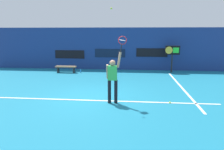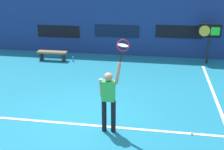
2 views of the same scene
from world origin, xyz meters
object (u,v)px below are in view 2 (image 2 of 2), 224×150
Objects in this scene: spare_ball at (192,133)px; scoreboard_clock at (210,33)px; tennis_racket at (123,47)px; water_bottle at (73,59)px; tennis_player at (109,97)px; court_bench at (52,54)px.

scoreboard_clock is at bearing 79.47° from spare_ball.
tennis_racket is 7.01m from water_bottle.
water_bottle is 7.54m from spare_ball.
tennis_racket is at bearing -0.68° from tennis_player.
tennis_racket is 7.35m from scoreboard_clock.
spare_ball is at bearing -43.73° from court_bench.
water_bottle is at bearing 130.98° from spare_ball.
tennis_racket reaches higher than water_bottle.
tennis_racket is 0.44× the size of court_bench.
water_bottle is at bearing -173.16° from scoreboard_clock.
tennis_player is 6.99m from court_bench.
tennis_racket reaches higher than court_bench.
tennis_racket is 3.01m from spare_ball.
tennis_player is 6.53m from water_bottle.
tennis_player reaches higher than water_bottle.
tennis_racket reaches higher than spare_ball.
water_bottle is 3.53× the size of spare_ball.
scoreboard_clock is at bearing 6.84° from water_bottle.
scoreboard_clock is 7.27m from court_bench.
tennis_racket is 2.59× the size of water_bottle.
scoreboard_clock is (3.06, 6.61, -0.96)m from tennis_racket.
tennis_player is 7.45m from scoreboard_clock.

